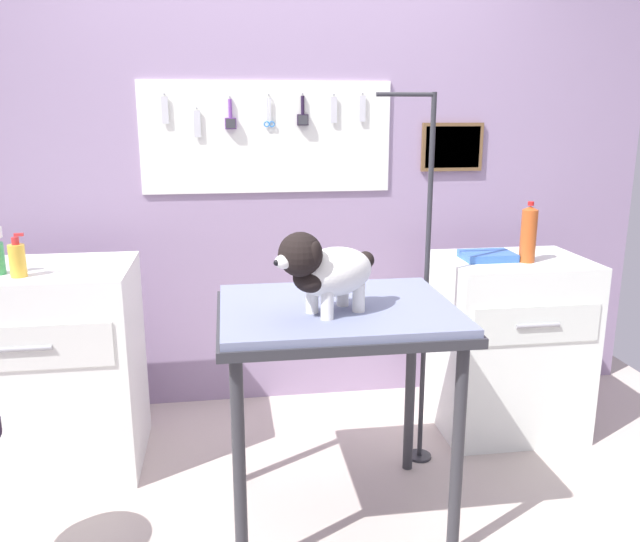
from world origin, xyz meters
TOP-DOWN VIEW (x-y plane):
  - ground at (0.00, 0.00)m, footprint 4.40×4.00m
  - rear_wall_panel at (0.00, 1.28)m, footprint 4.00×0.11m
  - grooming_table at (0.10, 0.13)m, footprint 0.88×0.70m
  - grooming_arm at (0.55, 0.50)m, footprint 0.30×0.11m
  - dog at (0.04, 0.02)m, footprint 0.40×0.31m
  - counter_left at (-1.11, 0.70)m, footprint 0.80×0.58m
  - cabinet_right at (1.08, 0.73)m, footprint 0.68×0.54m
  - detangler_spray at (-1.12, 0.56)m, footprint 0.07×0.06m
  - soda_bottle at (1.10, 0.66)m, footprint 0.07×0.07m
  - supply_tray at (0.94, 0.74)m, footprint 0.24×0.18m

SIDE VIEW (x-z plane):
  - ground at x=0.00m, z-range -0.04..0.00m
  - cabinet_right at x=1.08m, z-range 0.00..0.88m
  - counter_left at x=-1.11m, z-range 0.00..0.92m
  - grooming_arm at x=0.55m, z-range -0.05..1.58m
  - grooming_table at x=0.10m, z-range 0.34..1.22m
  - supply_tray at x=0.94m, z-range 0.88..0.91m
  - detangler_spray at x=-1.12m, z-range 0.90..1.08m
  - soda_bottle at x=1.10m, z-range 0.87..1.15m
  - dog at x=0.04m, z-range 0.88..1.19m
  - rear_wall_panel at x=0.00m, z-range 0.01..2.31m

